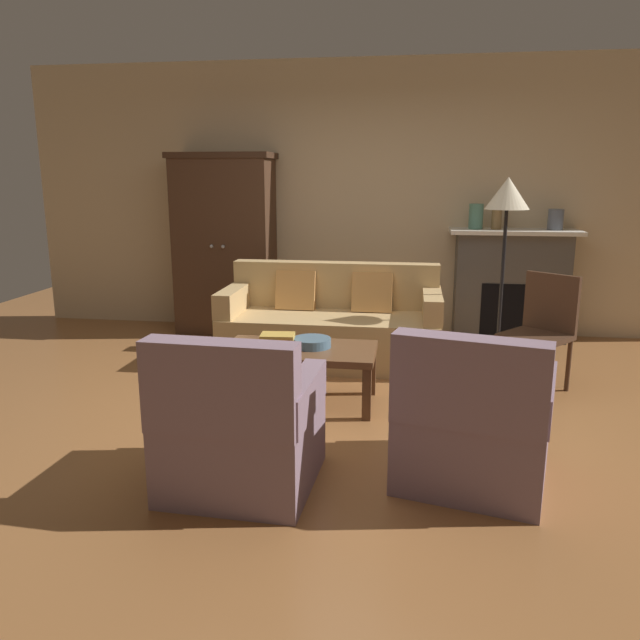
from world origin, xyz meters
TOP-DOWN VIEW (x-y plane):
  - ground_plane at (0.00, 0.00)m, footprint 9.60×9.60m
  - back_wall at (0.00, 2.55)m, footprint 7.20×0.10m
  - fireplace at (1.55, 2.30)m, footprint 1.26×0.48m
  - armoire at (-1.40, 2.22)m, footprint 1.06×0.57m
  - couch at (-0.14, 1.26)m, footprint 1.92×0.85m
  - coffee_table at (-0.23, 0.17)m, footprint 1.10×0.60m
  - fruit_bowl at (-0.15, 0.21)m, footprint 0.28×0.28m
  - book_stack at (-0.39, 0.12)m, footprint 0.26×0.20m
  - mantel_vase_jade at (1.17, 2.28)m, footprint 0.14×0.14m
  - mantel_vase_bronze at (1.37, 2.28)m, footprint 0.10×0.10m
  - mantel_vase_slate at (1.93, 2.28)m, footprint 0.15×0.15m
  - armchair_near_left at (-0.32, -1.13)m, footprint 0.81×0.81m
  - armchair_near_right at (0.91, -0.89)m, footprint 0.92×0.93m
  - side_chair_wooden at (1.57, 0.77)m, footprint 0.62×0.62m
  - floor_lamp at (1.31, 1.23)m, footprint 0.36×0.36m

SIDE VIEW (x-z plane):
  - ground_plane at x=0.00m, z-range 0.00..0.00m
  - armchair_near_left at x=-0.32m, z-range -0.12..0.76m
  - armchair_near_right at x=0.91m, z-range -0.12..0.76m
  - couch at x=-0.14m, z-range -0.11..0.75m
  - coffee_table at x=-0.23m, z-range 0.16..0.58m
  - fruit_bowl at x=-0.15m, z-range 0.42..0.49m
  - book_stack at x=-0.39m, z-range 0.42..0.53m
  - side_chair_wooden at x=1.57m, z-range 0.06..0.96m
  - fireplace at x=1.55m, z-range 0.01..1.13m
  - armoire at x=-1.40m, z-range 0.00..1.87m
  - mantel_vase_slate at x=1.93m, z-range 1.12..1.32m
  - mantel_vase_jade at x=1.17m, z-range 1.12..1.37m
  - mantel_vase_bronze at x=1.37m, z-range 1.12..1.39m
  - back_wall at x=0.00m, z-range 0.00..2.80m
  - floor_lamp at x=1.31m, z-range 0.59..2.22m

